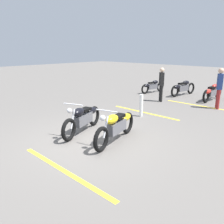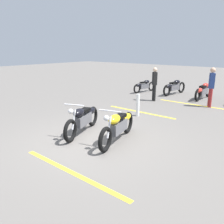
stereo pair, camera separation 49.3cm
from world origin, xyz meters
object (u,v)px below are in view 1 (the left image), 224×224
object	(u,v)px
motorcycle_bright_foreground	(117,125)
motorcycle_row_far_right	(152,86)
bystander_near_row	(161,83)
motorcycle_dark_foreground	(83,118)
bystander_secondary	(219,86)
bollard_post	(141,105)
motorcycle_row_center	(212,92)
motorcycle_row_right	(183,88)

from	to	relation	value
motorcycle_bright_foreground	motorcycle_row_far_right	world-z (taller)	motorcycle_bright_foreground
motorcycle_bright_foreground	bystander_near_row	bearing A→B (deg)	-174.76
motorcycle_row_far_right	bystander_near_row	xyz separation A→B (m)	(-1.74, -1.67, 0.54)
motorcycle_dark_foreground	bystander_secondary	world-z (taller)	bystander_secondary
motorcycle_dark_foreground	bollard_post	distance (m)	2.69
motorcycle_row_center	bystander_near_row	size ratio (longest dim) A/B	1.30
motorcycle_row_far_right	bystander_secondary	world-z (taller)	bystander_secondary
motorcycle_bright_foreground	motorcycle_row_center	distance (m)	7.27
motorcycle_row_far_right	motorcycle_bright_foreground	bearing A→B (deg)	-144.73
bystander_near_row	bystander_secondary	distance (m)	2.64
motorcycle_bright_foreground	motorcycle_row_far_right	size ratio (longest dim) A/B	1.16
motorcycle_row_right	motorcycle_row_far_right	distance (m)	1.78
motorcycle_dark_foreground	bystander_near_row	xyz separation A→B (m)	(5.50, 0.60, 0.47)
motorcycle_bright_foreground	bollard_post	world-z (taller)	motorcycle_bright_foreground
motorcycle_dark_foreground	motorcycle_row_right	xyz separation A→B (m)	(7.68, 0.54, -0.02)
motorcycle_dark_foreground	motorcycle_row_far_right	distance (m)	7.59
motorcycle_row_center	motorcycle_row_right	distance (m)	1.75
motorcycle_bright_foreground	motorcycle_dark_foreground	world-z (taller)	same
motorcycle_row_far_right	motorcycle_row_center	bearing A→B (deg)	-78.10
motorcycle_bright_foreground	motorcycle_row_center	bearing A→B (deg)	166.62
motorcycle_row_right	bystander_near_row	xyz separation A→B (m)	(-2.18, 0.05, 0.49)
motorcycle_dark_foreground	motorcycle_bright_foreground	bearing A→B (deg)	77.15
motorcycle_bright_foreground	motorcycle_dark_foreground	size ratio (longest dim) A/B	1.03
motorcycle_bright_foreground	bystander_secondary	distance (m)	5.87
motorcycle_row_far_right	bystander_near_row	world-z (taller)	bystander_near_row
bystander_secondary	motorcycle_row_right	bearing A→B (deg)	113.57
motorcycle_dark_foreground	bystander_near_row	distance (m)	5.55
motorcycle_bright_foreground	bollard_post	size ratio (longest dim) A/B	2.51
bystander_secondary	bollard_post	world-z (taller)	bystander_secondary
bystander_secondary	bollard_post	bearing A→B (deg)	-149.84
bollard_post	motorcycle_row_center	bearing A→B (deg)	-10.76
bystander_secondary	bollard_post	size ratio (longest dim) A/B	2.02
bystander_near_row	bystander_secondary	xyz separation A→B (m)	(0.46, -2.59, 0.06)
bollard_post	motorcycle_row_right	bearing A→B (deg)	9.37
motorcycle_bright_foreground	motorcycle_row_center	world-z (taller)	motorcycle_bright_foreground
motorcycle_dark_foreground	bollard_post	world-z (taller)	motorcycle_dark_foreground
motorcycle_bright_foreground	bystander_secondary	world-z (taller)	bystander_secondary
motorcycle_bright_foreground	bystander_near_row	xyz separation A→B (m)	(5.34, 1.87, 0.47)
motorcycle_bright_foreground	motorcycle_row_far_right	bearing A→B (deg)	-167.49
motorcycle_row_far_right	motorcycle_row_right	bearing A→B (deg)	-66.94
motorcycle_row_far_right	bollard_post	distance (m)	5.23
bystander_near_row	bystander_secondary	size ratio (longest dim) A/B	0.94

